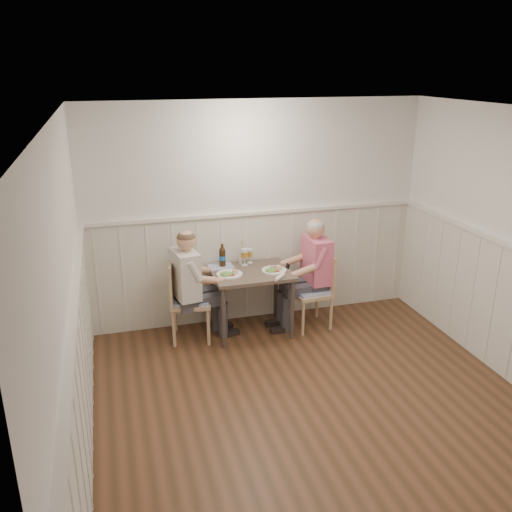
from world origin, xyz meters
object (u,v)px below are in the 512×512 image
at_px(man_in_pink, 313,281).
at_px(diner_cream, 190,295).
at_px(chair_right, 315,288).
at_px(grass_vase, 241,252).
at_px(chair_left, 185,297).
at_px(beer_bottle, 222,256).
at_px(dining_table, 251,280).

bearing_deg(man_in_pink, diner_cream, -179.32).
relative_size(chair_right, grass_vase, 2.68).
height_order(chair_left, beer_bottle, beer_bottle).
distance_m(dining_table, chair_right, 0.78).
xyz_separation_m(dining_table, man_in_pink, (0.74, -0.01, -0.09)).
height_order(beer_bottle, grass_vase, grass_vase).
distance_m(man_in_pink, diner_cream, 1.46).
height_order(chair_right, chair_left, chair_left).
xyz_separation_m(chair_right, man_in_pink, (-0.02, 0.04, 0.07)).
height_order(dining_table, grass_vase, grass_vase).
bearing_deg(chair_left, chair_right, -3.35).
distance_m(man_in_pink, grass_vase, 0.91).
xyz_separation_m(dining_table, chair_left, (-0.75, 0.03, -0.14)).
distance_m(chair_left, beer_bottle, 0.64).
relative_size(chair_right, chair_left, 0.96).
relative_size(dining_table, beer_bottle, 3.29).
relative_size(dining_table, grass_vase, 2.66).
bearing_deg(chair_right, diner_cream, 178.94).
relative_size(chair_left, diner_cream, 0.71).
distance_m(chair_right, chair_left, 1.52).
height_order(chair_left, man_in_pink, man_in_pink).
xyz_separation_m(chair_left, beer_bottle, (0.48, 0.21, 0.36)).
distance_m(dining_table, chair_left, 0.77).
bearing_deg(diner_cream, chair_left, 123.97).
relative_size(man_in_pink, beer_bottle, 4.92).
xyz_separation_m(chair_left, man_in_pink, (1.50, -0.04, 0.05)).
bearing_deg(dining_table, diner_cream, -177.84).
distance_m(dining_table, beer_bottle, 0.43).
height_order(diner_cream, beer_bottle, diner_cream).
relative_size(beer_bottle, grass_vase, 0.81).
relative_size(chair_right, beer_bottle, 3.32).
height_order(dining_table, chair_right, chair_right).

